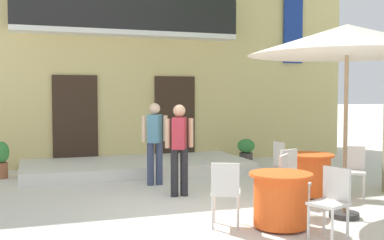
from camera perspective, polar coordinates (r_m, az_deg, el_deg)
The scene contains 16 objects.
ground_plane at distance 7.72m, azimuth 0.85°, elevation -10.58°, with size 120.00×120.00×0.00m, color silver.
building_facade at distance 14.36m, azimuth -9.59°, elevation 10.81°, with size 13.00×5.09×7.50m.
entrance_step_platform at distance 11.26m, azimuth -6.73°, elevation -5.57°, with size 5.25×2.35×0.25m, color silver.
cafe_table_near_tree at distance 8.76m, azimuth 14.06°, elevation -6.39°, with size 0.86×0.86×0.76m.
cafe_chair_near_tree_0 at distance 8.14m, azimuth 11.09°, elevation -6.12°, with size 0.50×0.50×0.91m.
cafe_chair_near_tree_1 at distance 8.78m, azimuth 19.02°, elevation -5.54°, with size 0.56×0.56×0.91m.
cafe_chair_near_tree_2 at distance 9.33m, azimuth 11.07°, elevation -4.93°, with size 0.41×0.41×0.91m.
cafe_table_middle at distance 6.63m, azimuth 10.69°, elevation -9.46°, with size 0.86×0.86×0.76m.
cafe_chair_middle_0 at distance 6.51m, azimuth 4.09°, elevation -8.41°, with size 0.53×0.53×0.91m.
cafe_chair_middle_1 at distance 6.23m, azimuth 16.60°, elevation -9.07°, with size 0.52×0.52×0.91m.
cafe_chair_middle_2 at distance 7.33m, azimuth 11.83°, elevation -7.16°, with size 0.57×0.57×0.91m.
cafe_umbrella at distance 7.29m, azimuth 18.31°, elevation 9.12°, with size 2.90×2.90×2.85m.
ground_planter_left at distance 11.03m, azimuth -22.11°, elevation -4.26°, with size 0.33×0.33×0.80m.
ground_planter_right at distance 12.41m, azimuth 6.57°, elevation -3.61°, with size 0.45×0.45×0.66m.
pedestrian_near_entrance at distance 8.40m, azimuth -1.55°, elevation -3.00°, with size 0.53×0.40×1.65m.
pedestrian_mid_plaza at distance 9.46m, azimuth -4.54°, elevation -2.30°, with size 0.53×0.40×1.65m.
Camera 1 is at (-2.57, -7.04, 1.84)m, focal length 43.96 mm.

